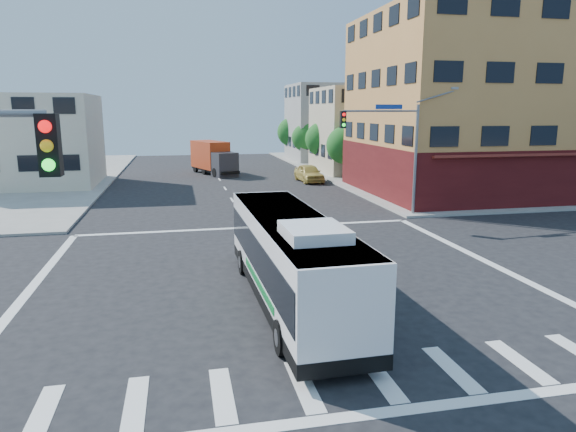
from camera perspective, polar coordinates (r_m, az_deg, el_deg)
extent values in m
plane|color=black|center=(20.65, -0.80, -7.11)|extent=(120.00, 120.00, 0.00)
cube|color=gray|center=(66.95, 23.61, 5.07)|extent=(50.00, 50.00, 0.15)
cube|color=#BF8444|center=(44.56, 20.71, 11.39)|extent=(18.00, 15.00, 14.00)
cube|color=#501212|center=(44.80, 20.25, 5.00)|extent=(18.09, 15.08, 4.00)
cube|color=maroon|center=(38.85, 25.96, 6.01)|extent=(16.00, 1.60, 0.51)
cube|color=tan|center=(57.14, 9.50, 9.37)|extent=(12.00, 10.00, 9.00)
cube|color=gray|center=(70.34, 5.31, 10.29)|extent=(12.00, 10.00, 10.00)
cube|color=beige|center=(51.00, -27.22, 7.42)|extent=(12.00, 10.00, 8.00)
cylinder|color=slate|center=(33.49, 13.97, 5.94)|extent=(0.18, 0.18, 7.00)
cylinder|color=slate|center=(32.09, 10.34, 11.41)|extent=(5.01, 0.62, 0.12)
cube|color=black|center=(31.00, 6.13, 10.60)|extent=(0.32, 0.30, 1.00)
sphere|color=#FF0C0C|center=(30.84, 6.24, 11.15)|extent=(0.20, 0.20, 0.20)
sphere|color=yellow|center=(30.84, 6.23, 10.59)|extent=(0.20, 0.20, 0.20)
sphere|color=#19FF33|center=(30.85, 6.22, 10.03)|extent=(0.20, 0.20, 0.20)
cube|color=navy|center=(32.33, 11.16, 11.82)|extent=(1.80, 0.22, 0.28)
cube|color=gray|center=(34.75, 17.98, 13.35)|extent=(0.50, 0.22, 0.14)
cube|color=black|center=(9.13, -24.99, 7.15)|extent=(0.32, 0.30, 1.00)
sphere|color=#FF0C0C|center=(8.95, -25.40, 8.97)|extent=(0.20, 0.20, 0.20)
sphere|color=yellow|center=(8.97, -25.23, 7.07)|extent=(0.20, 0.20, 0.20)
sphere|color=#19FF33|center=(8.99, -25.06, 5.16)|extent=(0.20, 0.20, 0.20)
cylinder|color=#372514|center=(50.01, 6.29, 5.08)|extent=(0.28, 0.28, 1.92)
sphere|color=#18561A|center=(49.80, 6.35, 7.83)|extent=(3.60, 3.60, 3.60)
sphere|color=#18561A|center=(49.59, 6.93, 8.84)|extent=(2.52, 2.52, 2.52)
cylinder|color=#372514|center=(57.62, 3.80, 6.02)|extent=(0.28, 0.28, 1.99)
sphere|color=#18561A|center=(57.42, 3.84, 8.52)|extent=(3.80, 3.80, 3.80)
sphere|color=#18561A|center=(57.20, 4.32, 9.46)|extent=(2.66, 2.66, 2.66)
cylinder|color=#372514|center=(65.32, 1.89, 6.66)|extent=(0.28, 0.28, 1.89)
sphere|color=#18561A|center=(65.16, 1.91, 8.68)|extent=(3.40, 3.40, 3.40)
sphere|color=#18561A|center=(64.93, 2.32, 9.42)|extent=(2.38, 2.38, 2.38)
cylinder|color=#372514|center=(73.09, 0.38, 7.26)|extent=(0.28, 0.28, 2.03)
sphere|color=#18561A|center=(72.93, 0.39, 9.31)|extent=(4.00, 4.00, 4.00)
sphere|color=#18561A|center=(72.69, 0.75, 10.09)|extent=(2.80, 2.80, 2.80)
cube|color=black|center=(18.10, 0.30, -8.09)|extent=(2.71, 11.59, 0.43)
cube|color=white|center=(17.73, 0.30, -4.51)|extent=(2.69, 11.57, 2.74)
cube|color=black|center=(17.69, 0.30, -3.99)|extent=(2.73, 11.22, 1.20)
cube|color=black|center=(23.13, -2.99, -0.50)|extent=(2.25, 0.11, 1.30)
cube|color=#E5590C|center=(22.98, -3.03, 1.86)|extent=(1.84, 0.09, 0.27)
cube|color=white|center=(17.41, 0.30, -0.37)|extent=(2.64, 11.34, 0.12)
cube|color=white|center=(14.65, 2.93, -1.78)|extent=(1.76, 2.15, 0.35)
cube|color=#08722B|center=(17.26, -3.35, -7.42)|extent=(0.13, 5.28, 0.27)
cube|color=#08722B|center=(17.82, 4.55, -6.82)|extent=(0.13, 5.28, 0.27)
cylinder|color=black|center=(21.35, -5.03, -5.11)|extent=(0.31, 1.00, 1.00)
cylinder|color=#99999E|center=(21.33, -5.39, -5.13)|extent=(0.05, 0.50, 0.50)
cylinder|color=black|center=(21.77, 0.98, -4.73)|extent=(0.31, 1.00, 1.00)
cylinder|color=#99999E|center=(21.80, 1.32, -4.71)|extent=(0.05, 0.50, 0.50)
cylinder|color=black|center=(14.54, -0.75, -13.34)|extent=(0.31, 1.00, 1.00)
cylinder|color=#99999E|center=(14.52, -1.28, -13.39)|extent=(0.05, 0.50, 0.50)
cylinder|color=black|center=(15.16, 7.96, -12.38)|extent=(0.31, 1.00, 1.00)
cylinder|color=#99999E|center=(15.20, 8.44, -12.32)|extent=(0.05, 0.50, 0.50)
cube|color=#2B2A2F|center=(52.56, -7.05, 5.68)|extent=(2.77, 2.72, 2.47)
cube|color=black|center=(51.71, -6.63, 6.01)|extent=(1.90, 0.76, 0.95)
cube|color=#B73614|center=(55.76, -8.66, 6.76)|extent=(3.98, 5.78, 2.85)
cube|color=black|center=(54.86, -8.14, 5.15)|extent=(4.59, 7.85, 0.28)
cylinder|color=black|center=(52.40, -8.10, 4.79)|extent=(0.58, 0.98, 0.95)
cylinder|color=black|center=(53.24, -6.14, 4.95)|extent=(0.58, 0.98, 0.95)
cylinder|color=black|center=(54.91, -9.29, 5.07)|extent=(0.58, 0.98, 0.95)
cylinder|color=black|center=(55.71, -7.40, 5.22)|extent=(0.58, 0.98, 0.95)
cylinder|color=black|center=(57.09, -10.23, 5.28)|extent=(0.58, 0.98, 0.95)
cylinder|color=black|center=(57.86, -8.40, 5.43)|extent=(0.58, 0.98, 0.95)
imported|color=gold|center=(48.65, 2.35, 4.79)|extent=(2.17, 4.90, 1.64)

